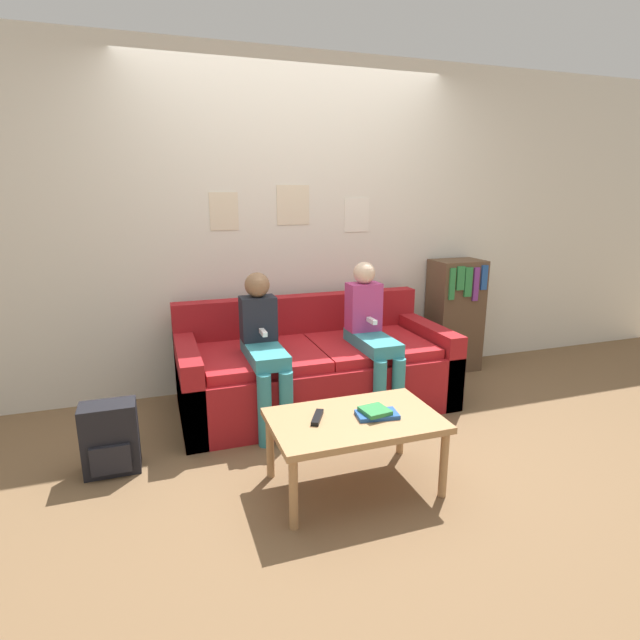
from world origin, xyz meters
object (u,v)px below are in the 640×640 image
(couch, at_px, (314,370))
(bookshelf, at_px, (455,315))
(backpack, at_px, (110,439))
(person_left, at_px, (264,343))
(coffee_table, at_px, (355,425))
(tv_remote, at_px, (317,417))
(person_right, at_px, (371,331))

(couch, bearing_deg, bookshelf, 13.54)
(bookshelf, height_order, backpack, bookshelf)
(couch, relative_size, person_left, 1.90)
(couch, relative_size, bookshelf, 1.99)
(coffee_table, height_order, tv_remote, tv_remote)
(backpack, bearing_deg, person_right, 10.16)
(person_left, relative_size, bookshelf, 1.05)
(coffee_table, xyz_separation_m, person_left, (-0.28, 0.90, 0.22))
(coffee_table, relative_size, backpack, 2.17)
(coffee_table, relative_size, tv_remote, 5.32)
(couch, distance_m, coffee_table, 1.13)
(tv_remote, bearing_deg, person_right, 79.34)
(tv_remote, bearing_deg, backpack, -178.98)
(person_left, bearing_deg, couch, 26.71)
(person_left, distance_m, backpack, 1.09)
(coffee_table, bearing_deg, couch, 82.74)
(couch, height_order, person_left, person_left)
(couch, xyz_separation_m, person_left, (-0.43, -0.22, 0.32))
(tv_remote, relative_size, bookshelf, 0.17)
(couch, bearing_deg, tv_remote, -107.38)
(tv_remote, bearing_deg, couch, 100.99)
(coffee_table, relative_size, person_right, 0.83)
(person_left, bearing_deg, person_right, 0.28)
(backpack, bearing_deg, coffee_table, -25.24)
(couch, distance_m, tv_remote, 1.14)
(tv_remote, distance_m, backpack, 1.21)
(tv_remote, distance_m, bookshelf, 2.28)
(backpack, bearing_deg, person_left, 17.83)
(tv_remote, relative_size, backpack, 0.41)
(couch, bearing_deg, person_left, -153.29)
(bookshelf, bearing_deg, coffee_table, -137.17)
(coffee_table, distance_m, backpack, 1.40)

